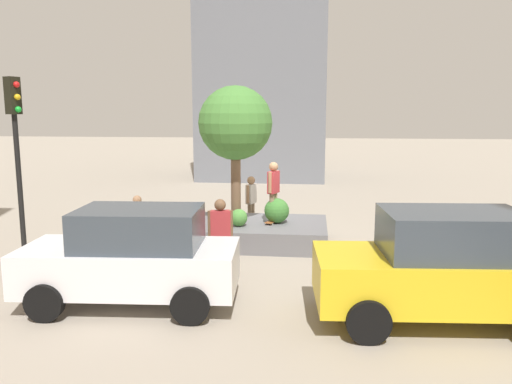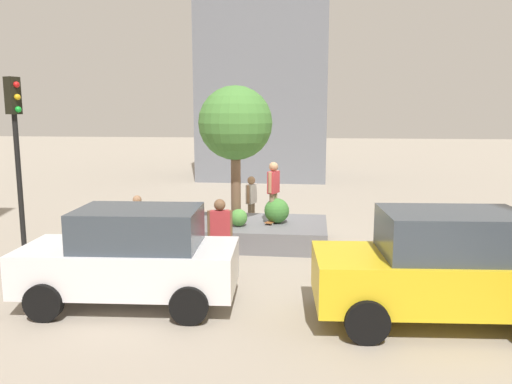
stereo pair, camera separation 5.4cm
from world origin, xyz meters
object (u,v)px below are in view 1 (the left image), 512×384
(police_car, at_px, (133,256))
(bystander_watching, at_px, (138,219))
(pedestrian_crossing, at_px, (251,198))
(passerby_with_bag, at_px, (220,230))
(planter_ledge, at_px, (256,233))
(plaza_tree, at_px, (235,124))
(skateboard, at_px, (273,221))
(taxi_cab, at_px, (443,266))
(skateboarder, at_px, (273,187))
(traffic_light_corner, at_px, (17,141))

(police_car, xyz_separation_m, bystander_watching, (1.27, -3.79, -0.10))
(bystander_watching, bearing_deg, pedestrian_crossing, -130.80)
(police_car, distance_m, passerby_with_bag, 2.61)
(planter_ledge, bearing_deg, plaza_tree, 12.73)
(planter_ledge, distance_m, plaza_tree, 3.20)
(skateboard, distance_m, police_car, 5.53)
(taxi_cab, xyz_separation_m, pedestrian_crossing, (4.37, -7.11, -0.06))
(skateboarder, bearing_deg, traffic_light_corner, 28.71)
(plaza_tree, bearing_deg, planter_ledge, -167.27)
(skateboarder, xyz_separation_m, taxi_cab, (-3.48, 5.15, -0.62))
(skateboarder, bearing_deg, bystander_watching, 18.39)
(planter_ledge, relative_size, skateboarder, 2.40)
(skateboarder, xyz_separation_m, police_car, (2.35, 5.00, -0.67))
(skateboard, relative_size, passerby_with_bag, 0.47)
(skateboarder, relative_size, passerby_with_bag, 0.96)
(skateboard, relative_size, taxi_cab, 0.18)
(skateboarder, distance_m, passerby_with_bag, 3.01)
(skateboard, height_order, taxi_cab, taxi_cab)
(taxi_cab, bearing_deg, planter_ledge, -52.24)
(plaza_tree, height_order, skateboard, plaza_tree)
(skateboarder, relative_size, traffic_light_corner, 0.37)
(plaza_tree, relative_size, pedestrian_crossing, 2.30)
(skateboarder, bearing_deg, pedestrian_crossing, -65.48)
(skateboard, relative_size, bystander_watching, 0.53)
(planter_ledge, relative_size, traffic_light_corner, 0.89)
(taxi_cab, xyz_separation_m, passerby_with_bag, (4.51, -2.39, -0.02))
(taxi_cab, height_order, bystander_watching, taxi_cab)
(plaza_tree, distance_m, bystander_watching, 3.77)
(planter_ledge, height_order, skateboarder, skateboarder)
(skateboard, bearing_deg, taxi_cab, 124.04)
(taxi_cab, relative_size, bystander_watching, 2.94)
(skateboarder, xyz_separation_m, passerby_with_bag, (1.04, 2.75, -0.64))
(plaza_tree, bearing_deg, skateboarder, -172.74)
(plaza_tree, distance_m, traffic_light_corner, 5.60)
(bystander_watching, bearing_deg, police_car, 108.55)
(planter_ledge, height_order, pedestrian_crossing, pedestrian_crossing)
(plaza_tree, height_order, taxi_cab, plaza_tree)
(planter_ledge, distance_m, traffic_light_corner, 6.75)
(traffic_light_corner, bearing_deg, plaza_tree, -147.24)
(planter_ledge, xyz_separation_m, passerby_with_bag, (0.53, 2.74, 0.72))
(taxi_cab, relative_size, pedestrian_crossing, 2.67)
(pedestrian_crossing, bearing_deg, passerby_with_bag, 88.27)
(taxi_cab, distance_m, passerby_with_bag, 5.11)
(planter_ledge, distance_m, passerby_with_bag, 2.89)
(police_car, bearing_deg, passerby_with_bag, -120.39)
(plaza_tree, relative_size, skateboard, 4.76)
(traffic_light_corner, bearing_deg, pedestrian_crossing, -133.60)
(traffic_light_corner, distance_m, passerby_with_bag, 5.19)
(police_car, xyz_separation_m, pedestrian_crossing, (-1.46, -6.96, -0.00))
(traffic_light_corner, bearing_deg, skateboarder, -151.29)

